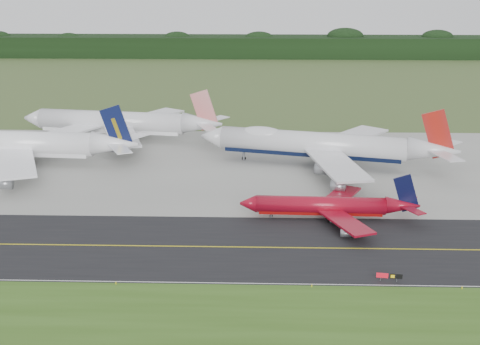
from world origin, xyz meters
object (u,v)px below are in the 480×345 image
jet_ba_747 (321,145)px  jet_star_tail (122,123)px  jet_navy_gold (20,144)px  jet_red_737 (330,206)px  taxiway_sign (389,276)px

jet_ba_747 → jet_star_tail: bearing=156.4°
jet_navy_gold → jet_red_737: bearing=-25.7°
jet_navy_gold → jet_ba_747: bearing=0.3°
jet_red_737 → jet_star_tail: (-58.33, 65.51, 2.76)m
jet_ba_747 → jet_navy_gold: size_ratio=1.04×
jet_navy_gold → jet_star_tail: bearing=49.4°
jet_navy_gold → taxiway_sign: jet_navy_gold is taller
taxiway_sign → jet_red_737: bearing=103.8°
jet_star_tail → taxiway_sign: size_ratio=14.40×
jet_ba_747 → jet_red_737: (-1.34, -39.41, -3.13)m
jet_red_737 → jet_star_tail: 87.76m
jet_navy_gold → jet_star_tail: (22.70, 26.48, -0.01)m
taxiway_sign → jet_ba_747: bearing=95.0°
jet_navy_gold → taxiway_sign: 112.18m
jet_ba_747 → taxiway_sign: jet_ba_747 is taller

